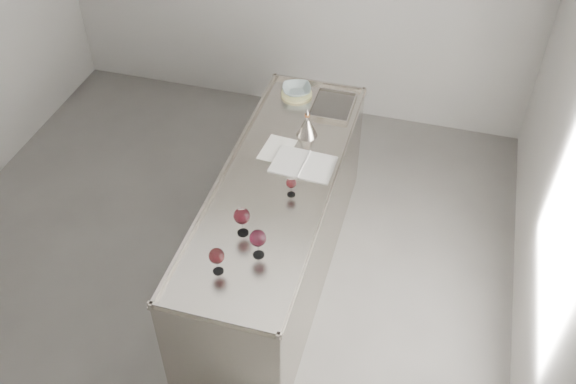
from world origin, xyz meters
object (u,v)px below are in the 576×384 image
(wine_glass_left, at_px, (217,257))
(wine_funnel, at_px, (307,127))
(counter, at_px, (277,228))
(notebook, at_px, (304,164))
(wine_glass_right, at_px, (258,239))
(wine_glass_small, at_px, (291,183))
(wine_glass_middle, at_px, (242,217))
(ceramic_bowl, at_px, (297,90))

(wine_glass_left, bearing_deg, wine_funnel, 82.94)
(counter, relative_size, notebook, 5.44)
(wine_glass_left, height_order, wine_glass_right, wine_glass_right)
(wine_glass_small, distance_m, notebook, 0.32)
(notebook, bearing_deg, wine_funnel, 104.31)
(counter, height_order, notebook, counter)
(wine_glass_left, relative_size, wine_glass_middle, 0.90)
(wine_glass_small, distance_m, ceramic_bowl, 1.15)
(wine_glass_middle, xyz_separation_m, wine_glass_small, (0.19, 0.41, -0.04))
(wine_glass_small, relative_size, notebook, 0.31)
(wine_glass_right, distance_m, wine_glass_small, 0.56)
(wine_glass_right, bearing_deg, counter, 97.51)
(wine_glass_middle, relative_size, wine_glass_right, 1.02)
(ceramic_bowl, bearing_deg, counter, -82.43)
(wine_glass_middle, relative_size, ceramic_bowl, 0.90)
(wine_glass_small, height_order, notebook, wine_glass_small)
(counter, bearing_deg, wine_glass_middle, -96.34)
(wine_glass_left, height_order, ceramic_bowl, wine_glass_left)
(wine_glass_right, relative_size, ceramic_bowl, 0.89)
(counter, relative_size, wine_glass_middle, 12.11)
(wine_glass_middle, bearing_deg, counter, 83.66)
(ceramic_bowl, bearing_deg, notebook, -71.36)
(wine_glass_small, xyz_separation_m, ceramic_bowl, (-0.27, 1.11, -0.05))
(wine_glass_middle, bearing_deg, wine_glass_right, -44.62)
(wine_glass_middle, bearing_deg, wine_glass_small, 64.98)
(counter, height_order, wine_funnel, wine_funnel)
(counter, distance_m, wine_glass_middle, 0.81)
(ceramic_bowl, bearing_deg, wine_glass_small, -76.53)
(wine_glass_right, distance_m, ceramic_bowl, 1.69)
(wine_funnel, bearing_deg, wine_glass_middle, -97.13)
(counter, relative_size, wine_glass_right, 12.29)
(wine_funnel, bearing_deg, wine_glass_left, -97.06)
(counter, bearing_deg, wine_glass_small, -40.68)
(ceramic_bowl, height_order, wine_funnel, wine_funnel)
(wine_glass_small, bearing_deg, notebook, 89.11)
(wine_glass_right, relative_size, notebook, 0.44)
(notebook, bearing_deg, wine_glass_middle, -102.15)
(wine_glass_middle, distance_m, notebook, 0.76)
(ceramic_bowl, relative_size, wine_funnel, 0.98)
(counter, relative_size, wine_glass_small, 17.56)
(counter, xyz_separation_m, wine_glass_small, (0.13, -0.12, 0.57))
(counter, height_order, wine_glass_small, wine_glass_small)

